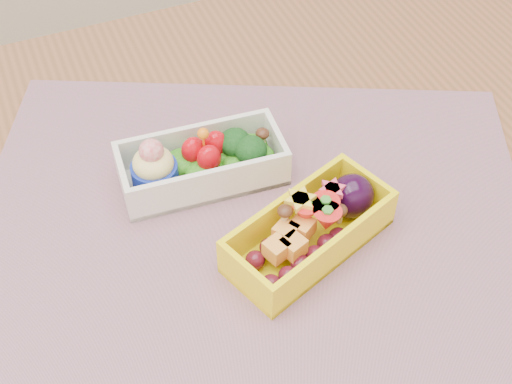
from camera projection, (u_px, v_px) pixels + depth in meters
name	position (u px, v px, depth m)	size (l,w,h in m)	color
table	(289.00, 265.00, 0.81)	(1.20, 0.80, 0.75)	brown
placemat	(251.00, 223.00, 0.72)	(0.56, 0.43, 0.00)	gray
bento_white	(201.00, 163.00, 0.74)	(0.18, 0.09, 0.07)	silver
bento_yellow	(312.00, 228.00, 0.68)	(0.18, 0.13, 0.06)	yellow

